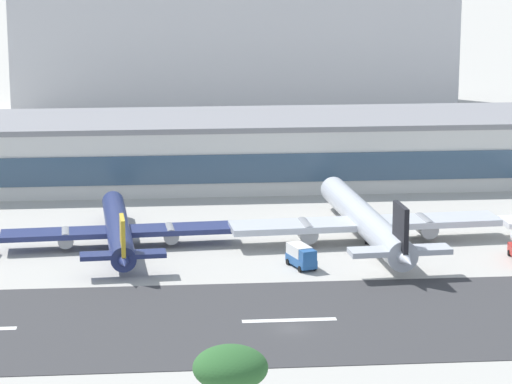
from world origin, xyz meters
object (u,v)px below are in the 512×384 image
(terminal_building, at_px, (225,149))
(distant_hotel_block, at_px, (233,34))
(airliner_black_tail_gate_2, at_px, (367,223))
(airliner_gold_tail_gate_1, at_px, (118,231))
(palm_tree_2, at_px, (230,371))
(service_box_truck_2, at_px, (301,256))

(terminal_building, relative_size, distant_hotel_block, 1.55)
(airliner_black_tail_gate_2, bearing_deg, terminal_building, 17.77)
(distant_hotel_block, distance_m, airliner_black_tail_gate_2, 144.80)
(airliner_black_tail_gate_2, bearing_deg, distant_hotel_block, 0.26)
(terminal_building, height_order, airliner_gold_tail_gate_1, terminal_building)
(distant_hotel_block, xyz_separation_m, palm_tree_2, (-16.49, -230.49, -6.60))
(airliner_gold_tail_gate_1, bearing_deg, service_box_truck_2, -119.80)
(airliner_gold_tail_gate_1, relative_size, service_box_truck_2, 6.48)
(airliner_black_tail_gate_2, height_order, service_box_truck_2, airliner_black_tail_gate_2)
(distant_hotel_block, height_order, palm_tree_2, distant_hotel_block)
(distant_hotel_block, distance_m, palm_tree_2, 231.18)
(terminal_building, relative_size, service_box_truck_2, 28.06)
(terminal_building, relative_size, palm_tree_2, 11.71)
(distant_hotel_block, distance_m, service_box_truck_2, 156.94)
(terminal_building, distance_m, airliner_gold_tail_gate_1, 51.38)
(airliner_gold_tail_gate_1, height_order, service_box_truck_2, airliner_gold_tail_gate_1)
(terminal_building, xyz_separation_m, distant_hotel_block, (8.36, 95.52, 13.62))
(distant_hotel_block, relative_size, service_box_truck_2, 18.08)
(terminal_building, distance_m, palm_tree_2, 135.40)
(terminal_building, distance_m, distant_hotel_block, 96.85)
(airliner_gold_tail_gate_1, bearing_deg, palm_tree_2, -176.52)
(terminal_building, bearing_deg, palm_tree_2, -93.45)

